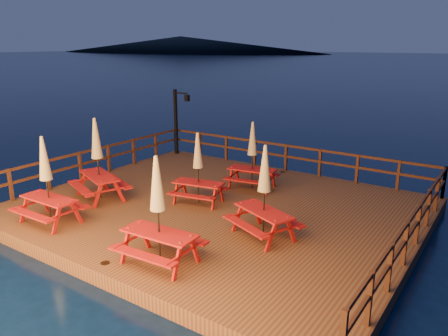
# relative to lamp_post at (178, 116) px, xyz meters

# --- Properties ---
(ground) EXTENTS (500.00, 500.00, 0.00)m
(ground) POSITION_rel_lamp_post_xyz_m (5.39, -4.55, -2.20)
(ground) COLOR black
(ground) RESTS_ON ground
(deck) EXTENTS (12.00, 10.00, 0.40)m
(deck) POSITION_rel_lamp_post_xyz_m (5.39, -4.55, -2.00)
(deck) COLOR #4F2819
(deck) RESTS_ON ground
(deck_piles) EXTENTS (11.44, 9.44, 1.40)m
(deck_piles) POSITION_rel_lamp_post_xyz_m (5.39, -4.55, -2.50)
(deck_piles) COLOR #341A10
(deck_piles) RESTS_ON ground
(railing) EXTENTS (11.80, 9.75, 1.10)m
(railing) POSITION_rel_lamp_post_xyz_m (5.39, -2.77, -1.03)
(railing) COLOR #341A10
(railing) RESTS_ON deck
(lamp_post) EXTENTS (0.85, 0.18, 3.00)m
(lamp_post) POSITION_rel_lamp_post_xyz_m (0.00, 0.00, 0.00)
(lamp_post) COLOR black
(lamp_post) RESTS_ON deck
(headland_left) EXTENTS (180.00, 84.00, 9.00)m
(headland_left) POSITION_rel_lamp_post_xyz_m (-154.61, 185.45, 2.30)
(headland_left) COLOR black
(headland_left) RESTS_ON ground
(picnic_table_0) EXTENTS (1.92, 1.61, 2.63)m
(picnic_table_0) POSITION_rel_lamp_post_xyz_m (6.46, -8.40, -0.43)
(picnic_table_0) COLOR maroon
(picnic_table_0) RESTS_ON deck
(picnic_table_1) EXTENTS (1.87, 1.65, 2.33)m
(picnic_table_1) POSITION_rel_lamp_post_xyz_m (4.73, -4.67, -0.59)
(picnic_table_1) COLOR maroon
(picnic_table_1) RESTS_ON deck
(picnic_table_2) EXTENTS (1.81, 1.50, 2.56)m
(picnic_table_2) POSITION_rel_lamp_post_xyz_m (2.20, -8.40, -0.46)
(picnic_table_2) COLOR maroon
(picnic_table_2) RESTS_ON deck
(picnic_table_3) EXTENTS (2.34, 2.14, 2.72)m
(picnic_table_3) POSITION_rel_lamp_post_xyz_m (1.75, -6.19, -0.38)
(picnic_table_3) COLOR maroon
(picnic_table_3) RESTS_ON deck
(picnic_table_4) EXTENTS (2.20, 2.03, 2.53)m
(picnic_table_4) POSITION_rel_lamp_post_xyz_m (7.76, -5.75, -0.48)
(picnic_table_4) COLOR maroon
(picnic_table_4) RESTS_ON deck
(picnic_table_5) EXTENTS (1.90, 1.66, 2.41)m
(picnic_table_5) POSITION_rel_lamp_post_xyz_m (5.40, -2.39, -0.54)
(picnic_table_5) COLOR maroon
(picnic_table_5) RESTS_ON deck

